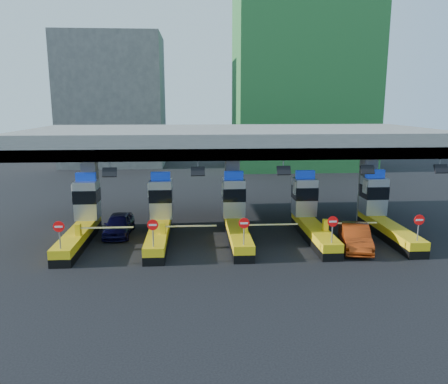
{
  "coord_description": "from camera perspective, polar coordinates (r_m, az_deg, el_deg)",
  "views": [
    {
      "loc": [
        -2.7,
        -27.71,
        8.75
      ],
      "look_at": [
        -0.79,
        0.0,
        3.07
      ],
      "focal_mm": 35.0,
      "sensor_mm": 36.0,
      "label": 1
    }
  ],
  "objects": [
    {
      "name": "bg_building_concrete",
      "position": [
        64.71,
        -14.29,
        11.42
      ],
      "size": [
        14.0,
        10.0,
        18.0
      ],
      "primitive_type": "cube",
      "color": "#4C4C49",
      "rests_on": "ground"
    },
    {
      "name": "toll_canopy",
      "position": [
        30.82,
        1.11,
        6.67
      ],
      "size": [
        28.0,
        12.09,
        7.0
      ],
      "color": "slate",
      "rests_on": "ground"
    },
    {
      "name": "ground",
      "position": [
        29.19,
        1.56,
        -5.9
      ],
      "size": [
        120.0,
        120.0,
        0.0
      ],
      "primitive_type": "plane",
      "color": "black",
      "rests_on": "ground"
    },
    {
      "name": "red_car",
      "position": [
        27.88,
        16.76,
        -5.64
      ],
      "size": [
        2.53,
        4.78,
        1.5
      ],
      "primitive_type": "imported",
      "rotation": [
        0.0,
        0.0,
        -0.22
      ],
      "color": "maroon",
      "rests_on": "ground"
    },
    {
      "name": "toll_lane_right",
      "position": [
        29.95,
        11.11,
        -2.89
      ],
      "size": [
        4.43,
        8.0,
        4.16
      ],
      "color": "black",
      "rests_on": "ground"
    },
    {
      "name": "toll_lane_center",
      "position": [
        29.07,
        1.53,
        -3.11
      ],
      "size": [
        4.43,
        8.0,
        4.16
      ],
      "color": "black",
      "rests_on": "ground"
    },
    {
      "name": "bg_building_scaffold",
      "position": [
        61.72,
        10.27,
        16.24
      ],
      "size": [
        18.0,
        12.0,
        28.0
      ],
      "primitive_type": "cube",
      "color": "#1E5926",
      "rests_on": "ground"
    },
    {
      "name": "toll_lane_left",
      "position": [
        29.03,
        -8.36,
        -3.25
      ],
      "size": [
        4.43,
        8.0,
        4.16
      ],
      "color": "black",
      "rests_on": "ground"
    },
    {
      "name": "toll_lane_far_right",
      "position": [
        31.61,
        19.9,
        -2.61
      ],
      "size": [
        4.43,
        8.0,
        4.16
      ],
      "color": "black",
      "rests_on": "ground"
    },
    {
      "name": "toll_lane_far_left",
      "position": [
        29.85,
        -17.99,
        -3.29
      ],
      "size": [
        4.43,
        8.0,
        4.16
      ],
      "color": "black",
      "rests_on": "ground"
    },
    {
      "name": "van",
      "position": [
        30.29,
        -13.58,
        -4.14
      ],
      "size": [
        1.77,
        4.29,
        1.46
      ],
      "primitive_type": "imported",
      "rotation": [
        0.0,
        0.0,
        -0.01
      ],
      "color": "black",
      "rests_on": "ground"
    }
  ]
}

